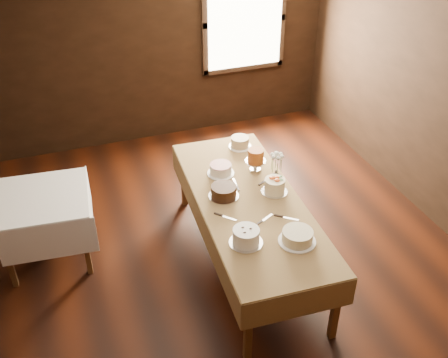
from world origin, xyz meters
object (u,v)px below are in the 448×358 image
display_table (249,205)px  cake_caramel (256,161)px  cake_lattice (221,170)px  side_table (42,204)px  cake_server_b (291,219)px  cake_server_c (235,182)px  cake_swirl (246,237)px  cake_server_d (268,178)px  cake_flowers (275,186)px  cake_server_a (267,217)px  flower_vase (276,177)px  cake_cream (297,237)px  cake_chocolate (224,192)px  cake_server_e (229,218)px  cake_speckled (240,142)px

display_table → cake_caramel: bearing=61.1°
cake_lattice → display_table: bearing=-79.1°
side_table → cake_server_b: bearing=-28.4°
cake_server_c → cake_swirl: bearing=171.1°
side_table → cake_server_d: (2.28, -0.49, 0.11)m
cake_caramel → cake_flowers: size_ratio=0.98×
display_table → cake_server_b: cake_server_b is taller
display_table → cake_lattice: bearing=100.9°
cake_server_a → cake_server_b: size_ratio=1.00×
cake_flowers → flower_vase: 0.17m
cake_cream → flower_vase: 0.95m
cake_chocolate → cake_cream: bearing=-66.5°
cake_chocolate → cake_server_c: bearing=45.2°
cake_cream → cake_server_c: cake_cream is taller
display_table → flower_vase: (0.37, 0.19, 0.13)m
cake_server_e → cake_server_a: bearing=29.4°
cake_swirl → cake_caramel: bearing=63.5°
cake_speckled → cake_caramel: (-0.02, -0.52, 0.05)m
flower_vase → cake_server_a: bearing=-121.7°
cake_speckled → cake_server_d: cake_speckled is taller
cake_chocolate → cake_swirl: cake_swirl is taller
cake_lattice → cake_server_b: 1.03m
display_table → cake_server_d: 0.44m
cake_server_b → cake_server_d: (0.07, 0.70, 0.00)m
cake_speckled → cake_lattice: cake_speckled is taller
cake_caramel → cake_server_c: (-0.29, -0.15, -0.11)m
cake_server_a → cake_cream: bearing=-102.2°
flower_vase → cake_server_e: bearing=-148.5°
cake_lattice → cake_cream: (0.27, -1.28, 0.00)m
cake_server_b → flower_vase: bearing=118.1°
side_table → cake_swirl: 2.18m
cake_caramel → cake_server_c: 0.35m
cake_cream → cake_server_a: 0.43m
cake_lattice → cake_swirl: (-0.17, -1.14, 0.02)m
cake_server_e → flower_vase: bearing=78.8°
side_table → cake_flowers: bearing=-18.3°
display_table → cake_speckled: (0.29, 1.01, 0.12)m
display_table → cake_server_c: size_ratio=10.88×
cake_server_d → cake_lattice: bearing=118.1°
side_table → cake_server_e: (1.66, -0.99, 0.11)m
cake_lattice → cake_caramel: 0.39m
cake_caramel → cake_flowers: bearing=-87.4°
cake_server_a → cake_server_b: bearing=-51.7°
display_table → cake_chocolate: 0.29m
flower_vase → cake_speckled: bearing=95.7°
cake_server_a → cake_caramel: bearing=47.9°
cake_speckled → cake_cream: 1.74m
cake_server_a → cake_lattice: bearing=73.2°
cake_caramel → cake_server_e: (-0.56, -0.70, -0.11)m
cake_server_e → cake_cream: bearing=-1.6°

